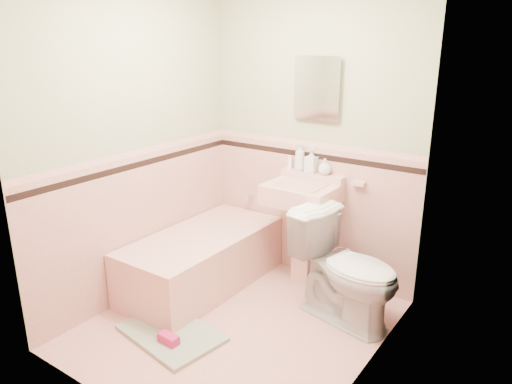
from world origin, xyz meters
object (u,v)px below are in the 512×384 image
Objects in this scene: medicine_cabinet at (317,88)px; bucket at (343,274)px; bathtub at (202,261)px; soap_bottle_left at (300,157)px; soap_bottle_right at (325,167)px; shoe at (169,339)px; toilet at (347,269)px; sink at (301,235)px; soap_bottle_mid at (311,161)px.

medicine_cabinet reaches higher than bucket.
bathtub is 1.25m from soap_bottle_left.
soap_bottle_left is at bearing 52.31° from bathtub.
soap_bottle_right is 1.87m from shoe.
medicine_cabinet is 3.37× the size of soap_bottle_right.
toilet is 3.45× the size of bucket.
bucket is (0.48, -0.04, -0.98)m from soap_bottle_left.
medicine_cabinet is at bearing 12.86° from soap_bottle_left.
soap_bottle_left reaches higher than sink.
shoe is at bearing -112.95° from bucket.
bathtub is 1.30m from toilet.
sink is 3.85× the size of soap_bottle_left.
bathtub is 3.18× the size of medicine_cabinet.
bathtub reaches higher than bucket.
sink is 0.67m from toilet.
soap_bottle_left is at bearing 180.00° from soap_bottle_mid.
medicine_cabinet reaches higher than toilet.
soap_bottle_left is at bearing 126.13° from sink.
medicine_cabinet is (0.68, 0.74, 1.47)m from bathtub.
soap_bottle_mid is (0.66, 0.71, 0.86)m from bathtub.
soap_bottle_left reaches higher than bucket.
sink is at bearing -90.00° from medicine_cabinet.
shoe is (-0.28, -1.57, -1.64)m from medicine_cabinet.
toilet is at bearing 9.26° from bathtub.
shoe is (-0.64, -1.50, -0.06)m from bucket.
sink is 1.26m from medicine_cabinet.
soap_bottle_mid is (-0.02, -0.03, -0.61)m from medicine_cabinet.
bathtub is at bearing -142.07° from sink.
soap_bottle_left is 0.96× the size of bucket.
sink is at bearing -84.75° from soap_bottle_mid.
bathtub is at bearing -147.07° from bucket.
sink is 4.40× the size of soap_bottle_mid.
soap_bottle_mid is at bearing 0.00° from soap_bottle_left.
bathtub is at bearing -133.06° from soap_bottle_mid.
medicine_cabinet is 1.62m from bucket.
soap_bottle_right is at bearing 41.77° from bathtub.
soap_bottle_mid reaches higher than sink.
soap_bottle_right is at bearing -14.64° from medicine_cabinet.
bucket is (1.03, 0.67, -0.10)m from bathtub.
soap_bottle_left is (-0.13, -0.03, -0.60)m from medicine_cabinet.
bucket is at bearing 69.49° from shoe.
soap_bottle_mid is at bearing 180.00° from soap_bottle_right.
toilet is 5.37× the size of shoe.
bucket is (0.37, -0.04, -0.96)m from soap_bottle_mid.
sink reaches higher than bathtub.
medicine_cabinet is at bearing 59.56° from toilet.
soap_bottle_left is 1.11m from toilet.
bathtub is at bearing 118.01° from shoe.
bathtub is 10.71× the size of soap_bottle_right.
soap_bottle_right is at bearing 170.27° from bucket.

